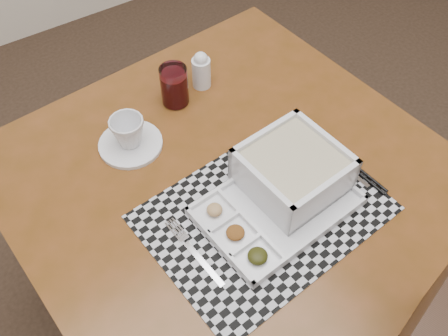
{
  "coord_description": "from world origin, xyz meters",
  "views": [
    {
      "loc": [
        0.09,
        0.17,
        1.58
      ],
      "look_at": [
        0.45,
        0.73,
        0.74
      ],
      "focal_mm": 40.0,
      "sensor_mm": 36.0,
      "label": 1
    }
  ],
  "objects": [
    {
      "name": "juice_glass",
      "position": [
        0.49,
        1.01,
        0.75
      ],
      "size": [
        0.07,
        0.07,
        0.11
      ],
      "color": "white",
      "rests_on": "dining_table"
    },
    {
      "name": "placemat",
      "position": [
        0.47,
        0.61,
        0.7
      ],
      "size": [
        0.51,
        0.4,
        0.0
      ],
      "primitive_type": "cube",
      "rotation": [
        0.0,
        0.0,
        0.09
      ],
      "color": "#A7A8AF",
      "rests_on": "dining_table"
    },
    {
      "name": "dining_table",
      "position": [
        0.47,
        0.73,
        0.63
      ],
      "size": [
        1.01,
        1.01,
        0.7
      ],
      "color": "#4B2D0D",
      "rests_on": "ground"
    },
    {
      "name": "serving_tray",
      "position": [
        0.55,
        0.63,
        0.74
      ],
      "size": [
        0.34,
        0.26,
        0.1
      ],
      "color": "silver",
      "rests_on": "placemat"
    },
    {
      "name": "creamer_bottle",
      "position": [
        0.57,
        1.02,
        0.75
      ],
      "size": [
        0.05,
        0.05,
        0.1
      ],
      "color": "silver",
      "rests_on": "dining_table"
    },
    {
      "name": "saucer",
      "position": [
        0.32,
        0.94,
        0.7
      ],
      "size": [
        0.15,
        0.15,
        0.01
      ],
      "primitive_type": "cylinder",
      "color": "silver",
      "rests_on": "dining_table"
    },
    {
      "name": "chopsticks",
      "position": [
        0.71,
        0.62,
        0.7
      ],
      "size": [
        0.04,
        0.24,
        0.01
      ],
      "color": "black",
      "rests_on": "placemat"
    },
    {
      "name": "spoon",
      "position": [
        0.69,
        0.67,
        0.7
      ],
      "size": [
        0.04,
        0.18,
        0.01
      ],
      "color": "silver",
      "rests_on": "placemat"
    },
    {
      "name": "cup",
      "position": [
        0.32,
        0.94,
        0.74
      ],
      "size": [
        0.1,
        0.1,
        0.07
      ],
      "primitive_type": "imported",
      "rotation": [
        0.0,
        0.0,
        0.26
      ],
      "color": "silver",
      "rests_on": "saucer"
    },
    {
      "name": "fork",
      "position": [
        0.3,
        0.61,
        0.7
      ],
      "size": [
        0.03,
        0.19,
        0.0
      ],
      "color": "silver",
      "rests_on": "placemat"
    }
  ]
}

